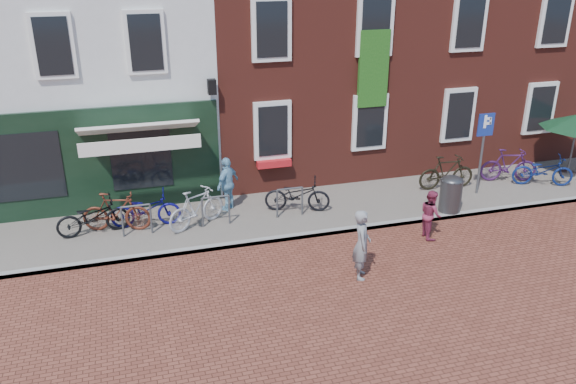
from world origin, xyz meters
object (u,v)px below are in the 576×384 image
object	(u,v)px
bicycle_7	(509,165)
parking_sign	(484,140)
litter_bin	(451,192)
bicycle_6	(543,171)
boy	(431,214)
bicycle_0	(93,217)
cafe_person	(228,184)
bicycle_4	(297,195)
bicycle_5	(447,172)
bicycle_2	(146,209)
woman	(362,244)
bicycle_3	(197,208)
bicycle_1	(116,212)

from	to	relation	value
bicycle_7	parking_sign	bearing A→B (deg)	128.65
litter_bin	bicycle_6	distance (m)	3.80
boy	bicycle_0	world-z (taller)	boy
cafe_person	bicycle_4	world-z (taller)	cafe_person
bicycle_5	bicycle_0	bearing A→B (deg)	95.02
parking_sign	boy	xyz separation A→B (m)	(-2.66, -1.96, -1.12)
bicycle_0	bicycle_2	size ratio (longest dim) A/B	1.00
woman	bicycle_2	world-z (taller)	woman
cafe_person	bicycle_0	bearing A→B (deg)	-34.43
bicycle_2	bicycle_4	distance (m)	4.05
woman	bicycle_2	distance (m)	5.82
litter_bin	bicycle_0	xyz separation A→B (m)	(-9.38, 1.27, -0.10)
bicycle_3	bicycle_7	size ratio (longest dim) A/B	1.00
boy	woman	bearing A→B (deg)	123.98
bicycle_0	bicycle_6	xyz separation A→B (m)	(13.07, -0.37, 0.00)
boy	bicycle_1	distance (m)	7.95
bicycle_3	boy	bearing A→B (deg)	-139.65
bicycle_0	bicycle_5	distance (m)	10.10
woman	bicycle_4	world-z (taller)	woman
parking_sign	bicycle_2	size ratio (longest dim) A/B	1.36
bicycle_4	bicycle_2	bearing A→B (deg)	106.22
bicycle_6	bicycle_7	size ratio (longest dim) A/B	1.03
litter_bin	boy	size ratio (longest dim) A/B	0.86
cafe_person	bicycle_3	xyz separation A→B (m)	(-0.98, -0.85, -0.23)
bicycle_4	bicycle_5	size ratio (longest dim) A/B	1.03
bicycle_5	bicycle_1	bearing A→B (deg)	94.93
bicycle_6	bicycle_1	bearing A→B (deg)	110.13
litter_bin	bicycle_0	bearing A→B (deg)	172.27
litter_bin	bicycle_7	xyz separation A→B (m)	(2.90, 1.48, -0.04)
litter_bin	parking_sign	bearing A→B (deg)	31.60
woman	bicycle_1	world-z (taller)	woman
parking_sign	bicycle_1	distance (m)	10.32
cafe_person	bicycle_0	xyz separation A→B (m)	(-3.55, -0.56, -0.28)
litter_bin	bicycle_3	xyz separation A→B (m)	(-6.81, 0.98, -0.04)
boy	cafe_person	bearing A→B (deg)	63.34
bicycle_4	bicycle_6	world-z (taller)	same
boy	bicycle_5	distance (m)	3.20
bicycle_3	bicycle_7	bearing A→B (deg)	-116.56
bicycle_3	woman	bearing A→B (deg)	-166.39
parking_sign	bicycle_2	xyz separation A→B (m)	(-9.52, 0.48, -1.18)
litter_bin	parking_sign	xyz separation A→B (m)	(1.45, 0.89, 1.09)
boy	bicycle_7	size ratio (longest dim) A/B	0.73
parking_sign	cafe_person	size ratio (longest dim) A/B	1.61
litter_bin	woman	world-z (taller)	woman
bicycle_5	boy	bearing A→B (deg)	146.59
bicycle_4	bicycle_7	size ratio (longest dim) A/B	1.03
litter_bin	bicycle_5	bearing A→B (deg)	63.68
cafe_person	bicycle_6	distance (m)	9.57
parking_sign	woman	distance (m)	6.13
boy	parking_sign	bearing A→B (deg)	-48.06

